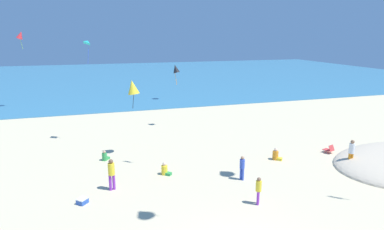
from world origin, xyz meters
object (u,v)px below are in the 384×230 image
(cooler_box, at_px, (82,201))
(person_7, at_px, (111,172))
(person_6, at_px, (165,170))
(kite_red, at_px, (20,35))
(kite_teal, at_px, (88,42))
(person_5, at_px, (259,189))
(kite_yellow, at_px, (133,87))
(person_4, at_px, (105,157))
(kite_black, at_px, (176,69))
(person_1, at_px, (276,155))
(person_8, at_px, (351,151))
(beach_chair_far_left, at_px, (329,149))
(person_2, at_px, (242,166))

(cooler_box, xyz_separation_m, person_7, (1.47, 1.06, 0.84))
(person_6, bearing_deg, cooler_box, -114.23)
(kite_red, xyz_separation_m, kite_teal, (6.77, -14.13, -0.50))
(kite_teal, bearing_deg, person_5, -58.81)
(person_5, distance_m, kite_yellow, 10.31)
(person_4, xyz_separation_m, kite_black, (6.36, 6.36, 4.83))
(person_1, bearing_deg, person_8, 11.22)
(cooler_box, xyz_separation_m, kite_teal, (0.73, 9.56, 7.21))
(person_1, distance_m, person_4, 11.05)
(kite_black, bearing_deg, kite_teal, -161.82)
(beach_chair_far_left, distance_m, person_8, 2.43)
(beach_chair_far_left, distance_m, kite_black, 13.50)
(person_5, distance_m, kite_black, 14.95)
(person_5, bearing_deg, kite_yellow, -26.18)
(cooler_box, relative_size, kite_red, 0.33)
(person_2, bearing_deg, person_4, 121.54)
(cooler_box, distance_m, person_7, 2.00)
(person_2, height_order, kite_yellow, kite_yellow)
(cooler_box, relative_size, person_8, 0.37)
(beach_chair_far_left, distance_m, kite_yellow, 13.88)
(person_6, xyz_separation_m, kite_yellow, (-1.22, 3.69, 4.34))
(kite_teal, bearing_deg, person_4, -82.26)
(person_4, bearing_deg, person_8, -66.81)
(cooler_box, xyz_separation_m, kite_yellow, (3.29, 5.84, 4.48))
(cooler_box, xyz_separation_m, person_1, (11.88, 2.35, 0.15))
(person_1, xyz_separation_m, person_4, (-10.60, 3.11, -0.04))
(person_8, xyz_separation_m, kite_red, (-21.73, 23.60, 6.87))
(person_5, distance_m, person_6, 5.84)
(beach_chair_far_left, relative_size, kite_red, 0.41)
(beach_chair_far_left, bearing_deg, kite_black, 22.05)
(person_4, relative_size, kite_yellow, 0.35)
(person_5, relative_size, kite_black, 0.78)
(person_8, relative_size, kite_red, 0.89)
(kite_teal, bearing_deg, cooler_box, -94.36)
(person_7, bearing_deg, kite_red, -176.41)
(person_4, relative_size, kite_teal, 0.39)
(beach_chair_far_left, distance_m, person_4, 15.05)
(person_1, bearing_deg, kite_red, 172.01)
(person_1, relative_size, person_6, 1.05)
(person_7, distance_m, kite_black, 13.07)
(person_8, distance_m, kite_yellow, 14.14)
(person_1, bearing_deg, person_6, -136.44)
(person_1, bearing_deg, person_7, -130.98)
(beach_chair_far_left, relative_size, person_1, 0.97)
(person_6, distance_m, kite_teal, 10.92)
(cooler_box, height_order, person_5, person_5)
(person_5, relative_size, person_7, 0.81)
(person_7, xyz_separation_m, person_8, (14.22, -0.98, -0.01))
(beach_chair_far_left, xyz_separation_m, cooler_box, (-16.02, -2.39, -0.14))
(person_8, xyz_separation_m, kite_black, (-8.05, 11.74, 4.11))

